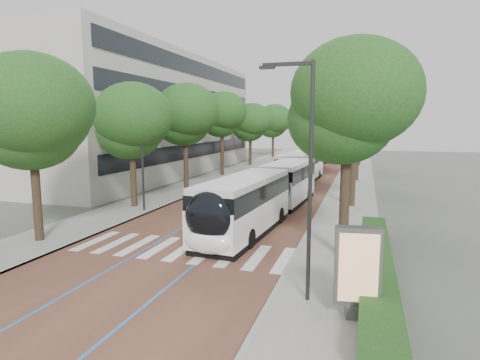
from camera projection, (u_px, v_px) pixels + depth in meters
The scene contains 22 objects.
ground at pixel (170, 256), 18.65m from camera, with size 160.00×160.00×0.00m, color #51544C.
road at pixel (301, 167), 56.45m from camera, with size 11.00×140.00×0.02m, color brown.
sidewalk_left at pixel (250, 165), 58.66m from camera, with size 4.00×140.00×0.12m, color gray.
sidewalk_right at pixel (357, 169), 54.23m from camera, with size 4.00×140.00×0.12m, color gray.
kerb_left at pixel (263, 165), 58.10m from camera, with size 0.20×140.00×0.14m, color gray.
kerb_right at pixel (342, 168), 54.79m from camera, with size 0.20×140.00×0.14m, color gray.
zebra_crossing at pixel (183, 250), 19.53m from camera, with size 10.55×3.60×0.01m.
lane_line_left at pixel (290, 167), 56.92m from camera, with size 0.12×126.00×0.01m, color blue.
lane_line_right at pixel (313, 167), 55.97m from camera, with size 0.12×126.00×0.01m, color blue.
office_building at pixel (132, 116), 49.88m from camera, with size 18.11×40.00×14.00m.
hedge at pixel (376, 266), 15.89m from camera, with size 1.20×14.00×0.80m, color #163B14.
streetlight_near at pixel (305, 163), 13.18m from camera, with size 1.82×0.20×8.00m.
streetlight_far at pixel (344, 138), 36.81m from camera, with size 1.82×0.20×8.00m.
lamp_post_left at pixel (142, 153), 27.43m from camera, with size 0.14×0.14×8.00m, color #28282A.
trees_left at pixel (215, 121), 44.32m from camera, with size 6.27×61.15×9.18m.
trees_right at pixel (357, 116), 34.67m from camera, with size 5.82×47.25×9.30m.
lead_bus at pixel (266, 194), 25.62m from camera, with size 3.83×18.53×3.20m.
bus_queued_0 at pixel (301, 168), 41.12m from camera, with size 3.22×12.52×3.20m.
bus_queued_1 at pixel (313, 157), 54.05m from camera, with size 3.23×12.52×3.20m.
bus_queued_2 at pixel (323, 151), 66.23m from camera, with size 2.72×12.44×3.20m.
bus_queued_3 at pixel (331, 147), 77.53m from camera, with size 3.28×12.53×3.20m.
ad_panel at pixel (358, 271), 12.31m from camera, with size 1.43×0.62×2.90m.
Camera 1 is at (8.48, -16.17, 6.12)m, focal length 30.00 mm.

